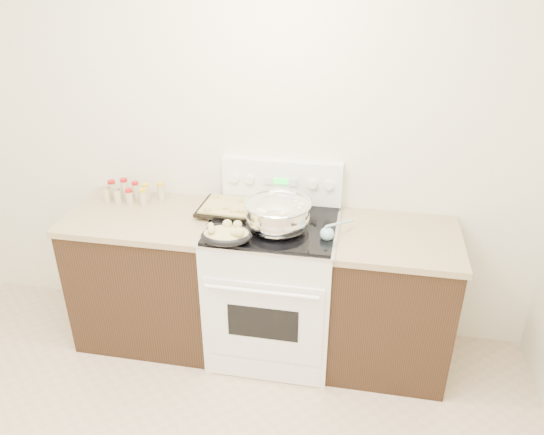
# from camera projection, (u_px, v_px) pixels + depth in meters

# --- Properties ---
(room_shell) EXTENTS (4.10, 3.60, 2.75)m
(room_shell) POSITION_uv_depth(u_px,v_px,m) (78.00, 207.00, 1.62)
(room_shell) COLOR silver
(room_shell) RESTS_ON ground
(counter_left) EXTENTS (0.93, 0.67, 0.92)m
(counter_left) POSITION_uv_depth(u_px,v_px,m) (151.00, 275.00, 3.52)
(counter_left) COLOR black
(counter_left) RESTS_ON ground
(counter_right) EXTENTS (0.73, 0.67, 0.92)m
(counter_right) POSITION_uv_depth(u_px,v_px,m) (390.00, 300.00, 3.26)
(counter_right) COLOR black
(counter_right) RESTS_ON ground
(kitchen_range) EXTENTS (0.78, 0.73, 1.22)m
(kitchen_range) POSITION_uv_depth(u_px,v_px,m) (274.00, 285.00, 3.37)
(kitchen_range) COLOR white
(kitchen_range) RESTS_ON ground
(mixing_bowl) EXTENTS (0.48, 0.48, 0.23)m
(mixing_bowl) POSITION_uv_depth(u_px,v_px,m) (278.00, 215.00, 3.04)
(mixing_bowl) COLOR silver
(mixing_bowl) RESTS_ON kitchen_range
(roasting_pan) EXTENTS (0.32, 0.24, 0.12)m
(roasting_pan) POSITION_uv_depth(u_px,v_px,m) (227.00, 234.00, 2.92)
(roasting_pan) COLOR black
(roasting_pan) RESTS_ON kitchen_range
(baking_sheet) EXTENTS (0.46, 0.33, 0.06)m
(baking_sheet) POSITION_uv_depth(u_px,v_px,m) (236.00, 208.00, 3.28)
(baking_sheet) COLOR black
(baking_sheet) RESTS_ON kitchen_range
(wooden_spoon) EXTENTS (0.14, 0.24, 0.04)m
(wooden_spoon) POSITION_uv_depth(u_px,v_px,m) (282.00, 220.00, 3.15)
(wooden_spoon) COLOR tan
(wooden_spoon) RESTS_ON kitchen_range
(blue_ladle) EXTENTS (0.18, 0.24, 0.10)m
(blue_ladle) POSITION_uv_depth(u_px,v_px,m) (329.00, 232.00, 2.97)
(blue_ladle) COLOR #81B2C1
(blue_ladle) RESTS_ON kitchen_range
(spice_jars) EXTENTS (0.38, 0.15, 0.13)m
(spice_jars) POSITION_uv_depth(u_px,v_px,m) (131.00, 192.00, 3.45)
(spice_jars) COLOR #BFB28C
(spice_jars) RESTS_ON counter_left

